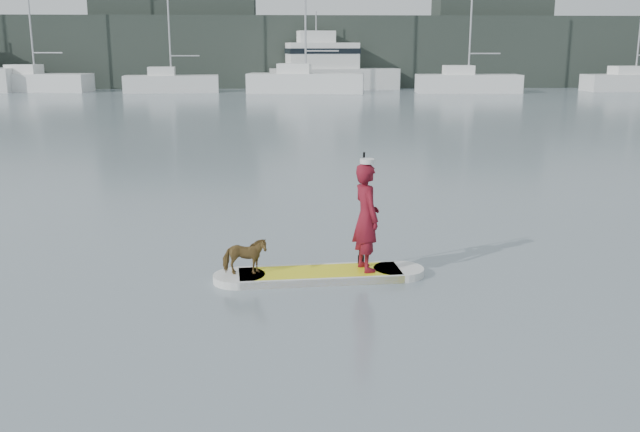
{
  "coord_description": "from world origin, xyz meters",
  "views": [
    {
      "loc": [
        -0.56,
        -11.11,
        3.52
      ],
      "look_at": [
        -0.03,
        -0.59,
        1.0
      ],
      "focal_mm": 40.0,
      "sensor_mm": 36.0,
      "label": 1
    }
  ],
  "objects_px": {
    "sailboat_c": "(171,82)",
    "motor_yacht_a": "(329,68)",
    "paddleboard": "(320,275)",
    "sailboat_f": "(634,80)",
    "sailboat_e": "(467,82)",
    "paddler": "(366,217)",
    "sailboat_d": "(305,81)",
    "dog": "(245,256)",
    "sailboat_b": "(35,80)"
  },
  "relations": [
    {
      "from": "paddler",
      "to": "motor_yacht_a",
      "type": "height_order",
      "value": "motor_yacht_a"
    },
    {
      "from": "paddleboard",
      "to": "sailboat_f",
      "type": "height_order",
      "value": "sailboat_f"
    },
    {
      "from": "dog",
      "to": "sailboat_b",
      "type": "distance_m",
      "value": 51.23
    },
    {
      "from": "sailboat_c",
      "to": "motor_yacht_a",
      "type": "bearing_deg",
      "value": 8.9
    },
    {
      "from": "paddleboard",
      "to": "sailboat_c",
      "type": "height_order",
      "value": "sailboat_c"
    },
    {
      "from": "sailboat_d",
      "to": "motor_yacht_a",
      "type": "xyz_separation_m",
      "value": [
        2.13,
        4.38,
        0.82
      ]
    },
    {
      "from": "paddler",
      "to": "motor_yacht_a",
      "type": "distance_m",
      "value": 49.32
    },
    {
      "from": "sailboat_f",
      "to": "sailboat_b",
      "type": "bearing_deg",
      "value": 173.37
    },
    {
      "from": "paddler",
      "to": "dog",
      "type": "relative_size",
      "value": 2.47
    },
    {
      "from": "paddler",
      "to": "motor_yacht_a",
      "type": "bearing_deg",
      "value": -18.89
    },
    {
      "from": "sailboat_c",
      "to": "sailboat_d",
      "type": "height_order",
      "value": "sailboat_d"
    },
    {
      "from": "paddleboard",
      "to": "sailboat_e",
      "type": "bearing_deg",
      "value": 68.38
    },
    {
      "from": "dog",
      "to": "sailboat_e",
      "type": "relative_size",
      "value": 0.06
    },
    {
      "from": "sailboat_b",
      "to": "motor_yacht_a",
      "type": "relative_size",
      "value": 1.19
    },
    {
      "from": "paddler",
      "to": "sailboat_d",
      "type": "bearing_deg",
      "value": -16.45
    },
    {
      "from": "sailboat_c",
      "to": "motor_yacht_a",
      "type": "height_order",
      "value": "sailboat_c"
    },
    {
      "from": "sailboat_e",
      "to": "dog",
      "type": "bearing_deg",
      "value": -105.43
    },
    {
      "from": "paddler",
      "to": "paddleboard",
      "type": "bearing_deg",
      "value": 78.67
    },
    {
      "from": "sailboat_c",
      "to": "motor_yacht_a",
      "type": "distance_m",
      "value": 12.93
    },
    {
      "from": "paddleboard",
      "to": "dog",
      "type": "distance_m",
      "value": 1.21
    },
    {
      "from": "paddler",
      "to": "sailboat_e",
      "type": "xyz_separation_m",
      "value": [
        12.86,
        44.43,
        -0.14
      ]
    },
    {
      "from": "sailboat_e",
      "to": "paddler",
      "type": "bearing_deg",
      "value": -103.29
    },
    {
      "from": "dog",
      "to": "motor_yacht_a",
      "type": "xyz_separation_m",
      "value": [
        4.37,
        49.4,
        1.34
      ]
    },
    {
      "from": "sailboat_d",
      "to": "sailboat_c",
      "type": "bearing_deg",
      "value": -179.39
    },
    {
      "from": "paddler",
      "to": "motor_yacht_a",
      "type": "xyz_separation_m",
      "value": [
        2.5,
        49.25,
        0.79
      ]
    },
    {
      "from": "paddler",
      "to": "sailboat_e",
      "type": "relative_size",
      "value": 0.15
    },
    {
      "from": "sailboat_e",
      "to": "sailboat_f",
      "type": "xyz_separation_m",
      "value": [
        13.94,
        1.63,
        0.01
      ]
    },
    {
      "from": "sailboat_b",
      "to": "sailboat_d",
      "type": "xyz_separation_m",
      "value": [
        21.21,
        -2.56,
        0.04
      ]
    },
    {
      "from": "dog",
      "to": "sailboat_b",
      "type": "bearing_deg",
      "value": 20.25
    },
    {
      "from": "paddler",
      "to": "sailboat_b",
      "type": "height_order",
      "value": "sailboat_b"
    },
    {
      "from": "sailboat_c",
      "to": "sailboat_d",
      "type": "relative_size",
      "value": 0.8
    },
    {
      "from": "sailboat_c",
      "to": "motor_yacht_a",
      "type": "xyz_separation_m",
      "value": [
        12.53,
        3.07,
        0.98
      ]
    },
    {
      "from": "dog",
      "to": "sailboat_c",
      "type": "relative_size",
      "value": 0.07
    },
    {
      "from": "dog",
      "to": "sailboat_b",
      "type": "relative_size",
      "value": 0.05
    },
    {
      "from": "sailboat_d",
      "to": "sailboat_f",
      "type": "distance_m",
      "value": 26.47
    },
    {
      "from": "dog",
      "to": "sailboat_f",
      "type": "xyz_separation_m",
      "value": [
        28.67,
        46.22,
        0.42
      ]
    },
    {
      "from": "sailboat_f",
      "to": "motor_yacht_a",
      "type": "distance_m",
      "value": 24.53
    },
    {
      "from": "motor_yacht_a",
      "to": "dog",
      "type": "bearing_deg",
      "value": -104.61
    },
    {
      "from": "sailboat_c",
      "to": "motor_yacht_a",
      "type": "relative_size",
      "value": 0.96
    },
    {
      "from": "paddleboard",
      "to": "sailboat_f",
      "type": "distance_m",
      "value": 53.71
    },
    {
      "from": "paddleboard",
      "to": "sailboat_d",
      "type": "bearing_deg",
      "value": 83.97
    },
    {
      "from": "sailboat_e",
      "to": "sailboat_b",
      "type": "bearing_deg",
      "value": 177.78
    },
    {
      "from": "paddler",
      "to": "sailboat_f",
      "type": "bearing_deg",
      "value": -46.18
    },
    {
      "from": "sailboat_f",
      "to": "motor_yacht_a",
      "type": "relative_size",
      "value": 1.14
    },
    {
      "from": "paddleboard",
      "to": "sailboat_b",
      "type": "bearing_deg",
      "value": 108.32
    },
    {
      "from": "paddleboard",
      "to": "sailboat_b",
      "type": "relative_size",
      "value": 0.26
    },
    {
      "from": "dog",
      "to": "sailboat_f",
      "type": "height_order",
      "value": "sailboat_f"
    },
    {
      "from": "sailboat_c",
      "to": "sailboat_f",
      "type": "bearing_deg",
      "value": -5.04
    },
    {
      "from": "sailboat_f",
      "to": "paddleboard",
      "type": "bearing_deg",
      "value": -125.82
    },
    {
      "from": "sailboat_d",
      "to": "motor_yacht_a",
      "type": "distance_m",
      "value": 4.94
    }
  ]
}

